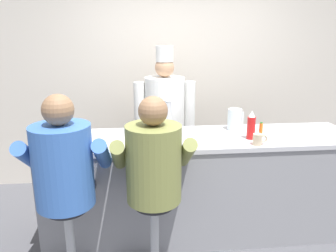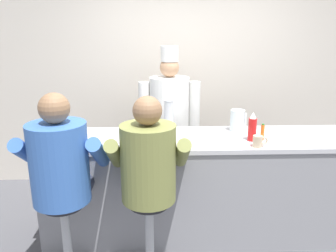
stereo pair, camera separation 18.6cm
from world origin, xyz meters
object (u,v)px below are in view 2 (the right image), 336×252
at_px(hot_sauce_bottle_orange, 262,132).
at_px(coffee_mug_tan, 258,141).
at_px(water_pitcher_clear, 237,120).
at_px(cook_in_whites_near, 169,118).
at_px(cup_stack_steel, 169,115).
at_px(ketchup_bottle_red, 252,127).
at_px(diner_seated_olive, 149,167).
at_px(breakfast_plate, 82,143).
at_px(cereal_bowl, 167,145).
at_px(diner_seated_blue, 61,166).

bearing_deg(hot_sauce_bottle_orange, coffee_mug_tan, -117.05).
relative_size(water_pitcher_clear, cook_in_whites_near, 0.12).
distance_m(cup_stack_steel, cook_in_whites_near, 0.57).
bearing_deg(hot_sauce_bottle_orange, cook_in_whites_near, 132.07).
distance_m(hot_sauce_bottle_orange, cook_in_whites_near, 1.19).
xyz_separation_m(ketchup_bottle_red, cup_stack_steel, (-0.73, 0.35, 0.03)).
xyz_separation_m(coffee_mug_tan, cup_stack_steel, (-0.73, 0.52, 0.10)).
bearing_deg(ketchup_bottle_red, cook_in_whites_near, 127.98).
bearing_deg(cup_stack_steel, hot_sauce_bottle_orange, -22.48).
bearing_deg(hot_sauce_bottle_orange, diner_seated_olive, -153.83).
xyz_separation_m(hot_sauce_bottle_orange, coffee_mug_tan, (-0.09, -0.18, -0.02)).
xyz_separation_m(breakfast_plate, cereal_bowl, (0.73, -0.12, 0.01)).
bearing_deg(hot_sauce_bottle_orange, ketchup_bottle_red, -173.16).
height_order(ketchup_bottle_red, diner_seated_blue, diner_seated_blue).
bearing_deg(cook_in_whites_near, hot_sauce_bottle_orange, -47.93).
distance_m(ketchup_bottle_red, cereal_bowl, 0.78).
height_order(water_pitcher_clear, diner_seated_blue, diner_seated_blue).
bearing_deg(cup_stack_steel, diner_seated_blue, -134.66).
xyz_separation_m(water_pitcher_clear, cereal_bowl, (-0.70, -0.47, -0.08)).
xyz_separation_m(ketchup_bottle_red, hot_sauce_bottle_orange, (0.10, 0.01, -0.05)).
xyz_separation_m(hot_sauce_bottle_orange, cook_in_whites_near, (-0.79, 0.88, -0.08)).
xyz_separation_m(ketchup_bottle_red, diner_seated_olive, (-0.91, -0.48, -0.16)).
bearing_deg(coffee_mug_tan, breakfast_plate, 175.37).
bearing_deg(diner_seated_blue, coffee_mug_tan, 11.35).
bearing_deg(hot_sauce_bottle_orange, diner_seated_blue, -163.34).
xyz_separation_m(water_pitcher_clear, coffee_mug_tan, (0.06, -0.47, -0.06)).
relative_size(breakfast_plate, diner_seated_olive, 0.17).
bearing_deg(cereal_bowl, coffee_mug_tan, -0.43).
bearing_deg(water_pitcher_clear, coffee_mug_tan, -82.18).
height_order(hot_sauce_bottle_orange, cereal_bowl, hot_sauce_bottle_orange).
height_order(coffee_mug_tan, cook_in_whites_near, cook_in_whites_near).
bearing_deg(ketchup_bottle_red, diner_seated_olive, -152.01).
distance_m(ketchup_bottle_red, water_pitcher_clear, 0.31).
height_order(breakfast_plate, diner_seated_olive, diner_seated_olive).
xyz_separation_m(ketchup_bottle_red, cook_in_whites_near, (-0.70, 0.89, -0.13)).
bearing_deg(coffee_mug_tan, cook_in_whites_near, 123.50).
height_order(cup_stack_steel, diner_seated_olive, diner_seated_olive).
xyz_separation_m(cereal_bowl, cook_in_whites_near, (0.06, 1.06, -0.04)).
relative_size(hot_sauce_bottle_orange, coffee_mug_tan, 1.18).
bearing_deg(coffee_mug_tan, hot_sauce_bottle_orange, 62.95).
bearing_deg(ketchup_bottle_red, water_pitcher_clear, 101.03).
height_order(hot_sauce_bottle_orange, coffee_mug_tan, hot_sauce_bottle_orange).
distance_m(ketchup_bottle_red, hot_sauce_bottle_orange, 0.11).
relative_size(breakfast_plate, coffee_mug_tan, 2.06).
bearing_deg(cereal_bowl, water_pitcher_clear, 33.82).
bearing_deg(coffee_mug_tan, cereal_bowl, 179.57).
distance_m(breakfast_plate, cereal_bowl, 0.74).
relative_size(cup_stack_steel, diner_seated_blue, 0.20).
bearing_deg(cereal_bowl, cup_stack_steel, 86.57).
distance_m(ketchup_bottle_red, breakfast_plate, 1.49).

